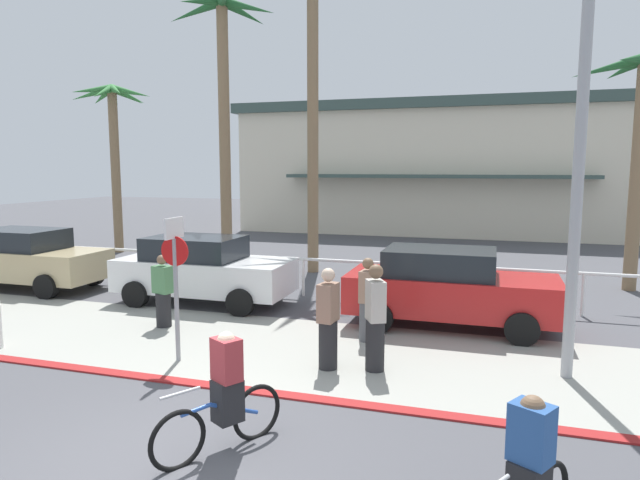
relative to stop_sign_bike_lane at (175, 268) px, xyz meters
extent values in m
plane|color=#4C4C51|center=(1.59, 6.96, -1.68)|extent=(80.00, 80.00, 0.00)
cube|color=#9E9E93|center=(1.59, 1.16, -1.67)|extent=(44.00, 4.00, 0.02)
cube|color=maroon|center=(1.59, -0.84, -1.66)|extent=(44.00, 0.24, 0.03)
cube|color=beige|center=(2.49, 24.93, 1.44)|extent=(20.57, 11.94, 6.24)
cube|color=#384C47|center=(2.49, 24.93, 4.81)|extent=(21.17, 12.54, 0.50)
cube|color=#384C47|center=(2.49, 18.46, 1.32)|extent=(14.40, 1.20, 0.16)
cylinder|color=white|center=(1.59, 5.46, -0.68)|extent=(20.46, 0.08, 0.08)
cylinder|color=white|center=(-8.64, 5.46, -1.18)|extent=(0.08, 0.08, 1.00)
cylinder|color=white|center=(-6.36, 5.46, -1.18)|extent=(0.08, 0.08, 1.00)
cylinder|color=white|center=(-4.09, 5.46, -1.18)|extent=(0.08, 0.08, 1.00)
cylinder|color=white|center=(-1.82, 5.46, -1.18)|extent=(0.08, 0.08, 1.00)
cylinder|color=white|center=(0.46, 5.46, -1.18)|extent=(0.08, 0.08, 1.00)
cylinder|color=white|center=(2.73, 5.46, -1.18)|extent=(0.08, 0.08, 1.00)
cylinder|color=white|center=(5.00, 5.46, -1.18)|extent=(0.08, 0.08, 1.00)
cylinder|color=white|center=(7.28, 5.46, -1.18)|extent=(0.08, 0.08, 1.00)
cylinder|color=gray|center=(0.00, 0.00, -0.58)|extent=(0.08, 0.08, 2.20)
cube|color=white|center=(0.00, 0.00, 0.70)|extent=(0.04, 0.56, 0.36)
cylinder|color=red|center=(0.00, 0.00, 0.30)|extent=(0.52, 0.03, 0.52)
cylinder|color=#9EA0A5|center=(6.47, 1.21, 2.07)|extent=(0.18, 0.18, 7.50)
cylinder|color=#846B4C|center=(-9.23, 10.60, 1.57)|extent=(0.36, 0.36, 6.49)
cone|color=#387F3D|center=(-8.37, 10.60, 4.63)|extent=(1.79, 0.32, 0.69)
cone|color=#387F3D|center=(-8.77, 10.99, 4.55)|extent=(1.24, 1.11, 0.82)
cone|color=#387F3D|center=(-9.09, 11.39, 4.60)|extent=(0.61, 1.72, 0.74)
cone|color=#387F3D|center=(-9.62, 11.27, 4.57)|extent=(1.10, 1.59, 0.80)
cone|color=#387F3D|center=(-9.83, 10.82, 4.56)|extent=(1.41, 0.77, 0.81)
cone|color=#387F3D|center=(-9.96, 10.33, 4.59)|extent=(1.66, 0.86, 0.76)
cone|color=#387F3D|center=(-9.62, 9.93, 4.67)|extent=(1.08, 1.55, 0.60)
cone|color=#387F3D|center=(-9.11, 9.91, 4.57)|extent=(0.58, 1.54, 0.80)
cone|color=#387F3D|center=(-8.72, 10.17, 4.65)|extent=(1.29, 1.16, 0.64)
cylinder|color=#846B4C|center=(-3.17, 8.22, 2.62)|extent=(0.36, 0.36, 8.60)
cone|color=#235B2D|center=(-2.28, 8.22, 6.67)|extent=(1.87, 0.32, 0.81)
cone|color=#235B2D|center=(-2.76, 8.94, 6.70)|extent=(1.14, 1.66, 0.74)
cone|color=#235B2D|center=(-3.56, 8.88, 6.70)|extent=(1.08, 1.56, 0.75)
cone|color=#235B2D|center=(-4.10, 8.22, 6.68)|extent=(1.92, 0.32, 0.79)
cone|color=#235B2D|center=(-3.54, 7.59, 6.77)|extent=(1.04, 1.48, 0.60)
cone|color=#235B2D|center=(-2.74, 7.48, 6.71)|extent=(1.18, 1.72, 0.72)
cylinder|color=#846B4C|center=(-0.37, 8.85, 3.23)|extent=(0.36, 0.36, 9.82)
cylinder|color=#846B4C|center=(8.95, 8.86, 1.47)|extent=(0.36, 0.36, 6.29)
cone|color=#235B2D|center=(8.59, 9.48, 4.45)|extent=(1.03, 1.46, 0.64)
cone|color=#235B2D|center=(8.05, 8.86, 4.41)|extent=(1.87, 0.32, 0.72)
cone|color=#235B2D|center=(8.49, 8.06, 4.48)|extent=(1.22, 1.79, 0.59)
cube|color=tan|center=(-7.23, 4.00, -0.95)|extent=(4.40, 1.80, 0.80)
cube|color=#1E2328|center=(-7.48, 4.00, -0.27)|extent=(2.29, 1.58, 0.56)
cylinder|color=black|center=(-5.82, 4.90, -1.35)|extent=(0.66, 0.22, 0.66)
cylinder|color=black|center=(-5.82, 3.10, -1.35)|extent=(0.66, 0.22, 0.66)
cylinder|color=black|center=(-8.64, 4.90, -1.35)|extent=(0.66, 0.22, 0.66)
cube|color=white|center=(-1.65, 3.96, -0.95)|extent=(4.40, 1.80, 0.80)
cube|color=#1E2328|center=(-1.90, 3.96, -0.27)|extent=(2.29, 1.58, 0.56)
cylinder|color=black|center=(-0.25, 4.86, -1.35)|extent=(0.66, 0.22, 0.66)
cylinder|color=black|center=(-0.25, 3.06, -1.35)|extent=(0.66, 0.22, 0.66)
cylinder|color=black|center=(-3.06, 4.86, -1.35)|extent=(0.66, 0.22, 0.66)
cylinder|color=black|center=(-3.06, 3.06, -1.35)|extent=(0.66, 0.22, 0.66)
cube|color=red|center=(4.43, 3.64, -0.95)|extent=(4.40, 1.80, 0.80)
cube|color=#1E2328|center=(4.18, 3.64, -0.27)|extent=(2.29, 1.58, 0.56)
cylinder|color=black|center=(5.84, 4.54, -1.35)|extent=(0.66, 0.22, 0.66)
cylinder|color=black|center=(5.84, 2.74, -1.35)|extent=(0.66, 0.22, 0.66)
cylinder|color=black|center=(3.03, 4.54, -1.35)|extent=(0.66, 0.22, 0.66)
cylinder|color=black|center=(3.03, 2.74, -1.35)|extent=(0.66, 0.22, 0.66)
torus|color=black|center=(1.89, -3.09, -1.35)|extent=(0.42, 0.65, 0.72)
torus|color=black|center=(2.46, -2.14, -1.35)|extent=(0.42, 0.65, 0.72)
cylinder|color=#2851A8|center=(2.29, -2.43, -1.20)|extent=(0.40, 0.62, 0.35)
cylinder|color=#2851A8|center=(2.02, -2.88, -1.06)|extent=(0.24, 0.35, 0.07)
cylinder|color=#2851A8|center=(2.24, -2.51, -1.13)|extent=(0.05, 0.05, 0.44)
cylinder|color=silver|center=(1.92, -3.05, -0.80)|extent=(0.29, 0.45, 0.04)
cube|color=#232326|center=(2.24, -2.51, -1.07)|extent=(0.40, 0.42, 0.52)
cube|color=#A33338|center=(2.24, -2.51, -0.55)|extent=(0.43, 0.40, 0.52)
sphere|color=beige|center=(2.24, -2.51, -0.32)|extent=(0.22, 0.22, 0.22)
cube|color=#2D5699|center=(5.61, -3.41, -0.55)|extent=(0.42, 0.40, 0.52)
sphere|color=brown|center=(5.61, -3.41, -0.32)|extent=(0.22, 0.22, 0.22)
cylinder|color=#232326|center=(2.64, 0.42, -1.26)|extent=(0.36, 0.36, 0.84)
cube|color=#93705B|center=(2.64, 0.42, -0.51)|extent=(0.31, 0.43, 0.65)
sphere|color=beige|center=(2.64, 0.42, -0.04)|extent=(0.23, 0.23, 0.23)
cylinder|color=#4C4C51|center=(2.95, 2.11, -1.27)|extent=(0.34, 0.34, 0.80)
cube|color=#93705B|center=(2.95, 2.11, -0.56)|extent=(0.29, 0.42, 0.62)
sphere|color=brown|center=(2.95, 2.11, -0.11)|extent=(0.22, 0.22, 0.22)
cylinder|color=#232326|center=(-1.44, 1.78, -1.30)|extent=(0.38, 0.38, 0.76)
cube|color=#4C7F51|center=(-1.44, 1.78, -0.63)|extent=(0.45, 0.34, 0.58)
sphere|color=brown|center=(-1.44, 1.78, -0.20)|extent=(0.21, 0.21, 0.21)
cylinder|color=#232326|center=(3.42, 0.57, -1.24)|extent=(0.43, 0.43, 0.88)
cube|color=#B7B2A8|center=(3.42, 0.57, -0.46)|extent=(0.42, 0.47, 0.68)
sphere|color=brown|center=(3.42, 0.57, 0.03)|extent=(0.24, 0.24, 0.24)
camera|label=1|loc=(5.22, -8.31, 1.74)|focal=31.21mm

